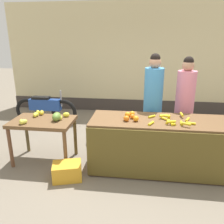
# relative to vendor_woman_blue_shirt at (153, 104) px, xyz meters

# --- Properties ---
(ground_plane) EXTENTS (24.00, 24.00, 0.00)m
(ground_plane) POSITION_rel_vendor_woman_blue_shirt_xyz_m (-0.42, -0.64, -0.93)
(ground_plane) COLOR #756B5B
(market_wall_back) EXTENTS (7.40, 0.23, 3.04)m
(market_wall_back) POSITION_rel_vendor_woman_blue_shirt_xyz_m (-0.42, 2.55, 0.56)
(market_wall_back) COLOR beige
(market_wall_back) RESTS_ON ground
(fruit_stall_counter) EXTENTS (2.19, 0.81, 0.86)m
(fruit_stall_counter) POSITION_rel_vendor_woman_blue_shirt_xyz_m (0.08, -0.65, -0.50)
(fruit_stall_counter) COLOR brown
(fruit_stall_counter) RESTS_ON ground
(side_table_wooden) EXTENTS (1.05, 0.67, 0.77)m
(side_table_wooden) POSITION_rel_vendor_woman_blue_shirt_xyz_m (-1.87, -0.64, -0.27)
(side_table_wooden) COLOR brown
(side_table_wooden) RESTS_ON ground
(banana_bunch_pile) EXTENTS (0.72, 0.56, 0.07)m
(banana_bunch_pile) POSITION_rel_vendor_woman_blue_shirt_xyz_m (0.27, -0.70, -0.04)
(banana_bunch_pile) COLOR gold
(banana_bunch_pile) RESTS_ON fruit_stall_counter
(orange_pile) EXTENTS (0.24, 0.35, 0.09)m
(orange_pile) POSITION_rel_vendor_woman_blue_shirt_xyz_m (-0.38, -0.66, -0.03)
(orange_pile) COLOR orange
(orange_pile) RESTS_ON fruit_stall_counter
(mango_papaya_pile) EXTENTS (0.72, 0.65, 0.14)m
(mango_papaya_pile) POSITION_rel_vendor_woman_blue_shirt_xyz_m (-1.79, -0.59, -0.11)
(mango_papaya_pile) COLOR yellow
(mango_papaya_pile) RESTS_ON side_table_wooden
(vendor_woman_blue_shirt) EXTENTS (0.34, 0.34, 1.85)m
(vendor_woman_blue_shirt) POSITION_rel_vendor_woman_blue_shirt_xyz_m (0.00, 0.00, 0.00)
(vendor_woman_blue_shirt) COLOR #33333D
(vendor_woman_blue_shirt) RESTS_ON ground
(vendor_woman_pink_shirt) EXTENTS (0.34, 0.34, 1.80)m
(vendor_woman_pink_shirt) POSITION_rel_vendor_woman_blue_shirt_xyz_m (0.58, 0.09, -0.03)
(vendor_woman_pink_shirt) COLOR #33333D
(vendor_woman_pink_shirt) RESTS_ON ground
(parked_motorcycle) EXTENTS (1.60, 0.18, 0.88)m
(parked_motorcycle) POSITION_rel_vendor_woman_blue_shirt_xyz_m (-2.60, 1.14, -0.53)
(parked_motorcycle) COLOR black
(parked_motorcycle) RESTS_ON ground
(produce_crate) EXTENTS (0.51, 0.43, 0.26)m
(produce_crate) POSITION_rel_vendor_woman_blue_shirt_xyz_m (-1.31, -1.14, -0.80)
(produce_crate) COLOR gold
(produce_crate) RESTS_ON ground
(produce_sack) EXTENTS (0.46, 0.44, 0.53)m
(produce_sack) POSITION_rel_vendor_woman_blue_shirt_xyz_m (-1.10, 0.21, -0.67)
(produce_sack) COLOR tan
(produce_sack) RESTS_ON ground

